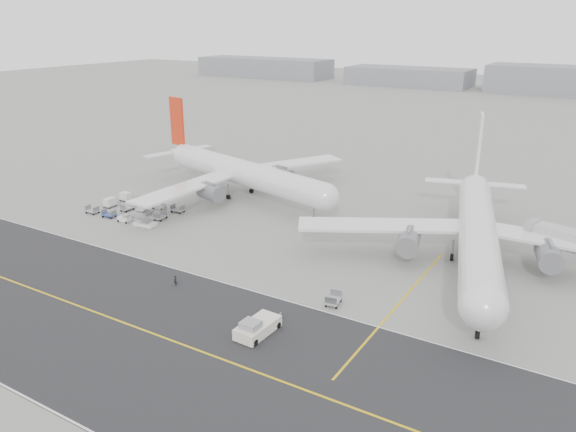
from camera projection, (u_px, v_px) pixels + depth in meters
The scene contains 8 objects.
ground at pixel (203, 269), 86.78m from camera, with size 700.00×700.00×0.00m, color gray.
taxiway at pixel (142, 330), 69.81m from camera, with size 220.00×59.00×0.03m.
airliner_a at pixel (240, 172), 120.42m from camera, with size 54.10×52.94×19.10m.
airliner_b at pixel (477, 230), 86.75m from camera, with size 55.13×56.37×19.86m.
pushback_tug at pixel (257, 327), 68.46m from camera, with size 3.28×8.28×2.36m.
gse_cluster at pixel (134, 213), 111.80m from camera, with size 22.07×16.70×1.99m, color #97969C, non-canonical shape.
stray_dolly at pixel (333, 304), 76.00m from camera, with size 1.67×2.72×1.67m, color silver, non-canonical shape.
ground_crew_a at pixel (175, 281), 81.04m from camera, with size 0.59×0.39×1.62m, color black.
Camera 1 is at (52.18, -60.93, 36.56)m, focal length 35.00 mm.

